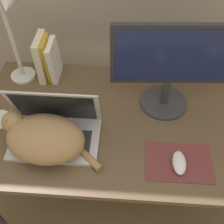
# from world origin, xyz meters

# --- Properties ---
(desk) EXTENTS (1.29, 0.77, 0.73)m
(desk) POSITION_xyz_m (0.00, 0.38, 0.66)
(desk) COLOR brown
(desk) RESTS_ON ground_plane
(laptop) EXTENTS (0.38, 0.24, 0.25)m
(laptop) POSITION_xyz_m (-0.25, 0.27, 0.78)
(laptop) COLOR #B7B7BC
(laptop) RESTS_ON desk
(cat) EXTENTS (0.44, 0.28, 0.15)m
(cat) POSITION_xyz_m (-0.28, 0.21, 0.81)
(cat) COLOR #99754C
(cat) RESTS_ON desk
(external_monitor) EXTENTS (0.52, 0.23, 0.44)m
(external_monitor) POSITION_xyz_m (0.23, 0.51, 0.98)
(external_monitor) COLOR #333338
(external_monitor) RESTS_ON desk
(mousepad) EXTENTS (0.28, 0.19, 0.00)m
(mousepad) POSITION_xyz_m (0.28, 0.18, 0.74)
(mousepad) COLOR brown
(mousepad) RESTS_ON desk
(computer_mouse) EXTENTS (0.06, 0.11, 0.03)m
(computer_mouse) POSITION_xyz_m (0.28, 0.16, 0.75)
(computer_mouse) COLOR silver
(computer_mouse) RESTS_ON mousepad
(book_row) EXTENTS (0.09, 0.16, 0.23)m
(book_row) POSITION_xyz_m (-0.36, 0.67, 0.85)
(book_row) COLOR beige
(book_row) RESTS_ON desk
(desk_lamp) EXTENTS (0.17, 0.17, 0.51)m
(desk_lamp) POSITION_xyz_m (-0.47, 0.62, 1.08)
(desk_lamp) COLOR silver
(desk_lamp) RESTS_ON desk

